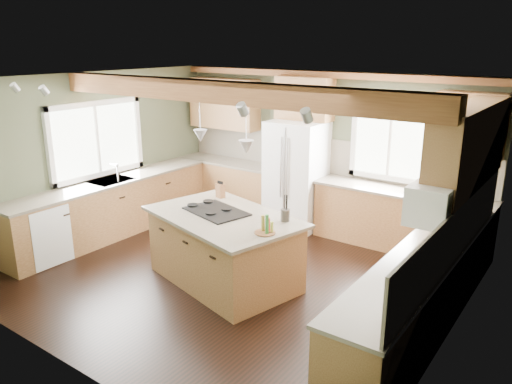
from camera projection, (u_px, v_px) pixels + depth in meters
The scene contains 37 objects.
floor at pixel (233, 274), 6.80m from camera, with size 5.60×5.60×0.00m, color black.
ceiling at pixel (230, 80), 6.04m from camera, with size 5.60×5.60×0.00m, color silver.
wall_back at pixel (324, 150), 8.37m from camera, with size 5.60×5.60×0.00m, color #475039.
wall_left at pixel (94, 155), 7.98m from camera, with size 5.00×5.00×0.00m, color #475039.
wall_right at pixel (457, 228), 4.86m from camera, with size 5.00×5.00×0.00m, color #475039.
ceiling_beam at pixel (220, 92), 5.93m from camera, with size 5.55×0.26×0.26m, color #572F19.
soffit_trim at pixel (324, 74), 7.93m from camera, with size 5.55×0.20×0.10m, color #572F19.
backsplash_back at pixel (323, 155), 8.38m from camera, with size 5.58×0.03×0.58m, color brown.
backsplash_right at pixel (455, 235), 4.94m from camera, with size 0.03×3.70×0.58m, color brown.
base_cab_back_left at pixel (230, 186), 9.38m from camera, with size 2.02×0.60×0.88m, color brown.
counter_back_left at pixel (230, 162), 9.25m from camera, with size 2.06×0.64×0.04m, color brown.
base_cab_back_right at pixel (399, 221), 7.55m from camera, with size 2.62×0.60×0.88m, color brown.
counter_back_right at pixel (402, 192), 7.42m from camera, with size 2.66×0.64×0.04m, color brown.
base_cab_left at pixel (113, 209), 8.10m from camera, with size 0.60×3.70×0.88m, color brown.
counter_left at pixel (111, 181), 7.97m from camera, with size 0.64×3.74×0.04m, color brown.
base_cab_right at pixel (419, 296), 5.32m from camera, with size 0.60×3.70×0.88m, color brown.
counter_right at pixel (424, 257), 5.19m from camera, with size 0.64×3.74×0.04m, color brown.
upper_cab_back_left at pixel (224, 104), 9.15m from camera, with size 1.40×0.35×0.90m, color brown.
upper_cab_over_fridge at pixel (304, 98), 8.15m from camera, with size 0.96×0.35×0.70m, color brown.
upper_cab_right at pixel (469, 146), 5.47m from camera, with size 0.35×2.20×0.90m, color brown.
upper_cab_back_corner at pixel (470, 126), 6.76m from camera, with size 0.90×0.35×0.90m, color brown.
window_left at pixel (96, 139), 7.94m from camera, with size 0.04×1.60×1.05m, color white.
window_back at pixel (390, 143), 7.64m from camera, with size 1.10×0.04×1.00m, color white.
sink at pixel (111, 181), 7.97m from camera, with size 0.50×0.65×0.03m, color #262628.
faucet at pixel (118, 174), 7.83m from camera, with size 0.02×0.02×0.28m, color #B2B2B7.
dishwasher at pixel (41, 233), 7.09m from camera, with size 0.60×0.60×0.84m, color white.
oven at pixel (369, 357), 4.32m from camera, with size 0.60×0.72×0.84m, color white.
microwave at pixel (435, 201), 4.87m from camera, with size 0.40×0.70×0.38m, color white.
pendant_left at pixel (200, 136), 6.43m from camera, with size 0.18×0.18×0.16m, color #B2B2B7.
pendant_right at pixel (246, 147), 5.74m from camera, with size 0.18×0.18×0.16m, color #B2B2B7.
refrigerator at pixel (296, 175), 8.36m from camera, with size 0.90×0.74×1.80m, color silver.
island at pixel (224, 250), 6.50m from camera, with size 1.88×1.15×0.88m, color brown.
island_top at pixel (224, 217), 6.37m from camera, with size 2.01×1.27×0.04m, color brown.
cooktop at pixel (216, 211), 6.48m from camera, with size 0.82×0.54×0.02m, color black.
knife_block at pixel (220, 191), 7.06m from camera, with size 0.12×0.09×0.20m, color brown.
utensil_crock at pixel (285, 215), 6.14m from camera, with size 0.11×0.11×0.15m, color #3D3731.
bottle_tray at pixel (265, 224), 5.74m from camera, with size 0.25×0.25×0.23m, color brown, non-canonical shape.
Camera 1 is at (3.86, -4.84, 3.05)m, focal length 35.00 mm.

